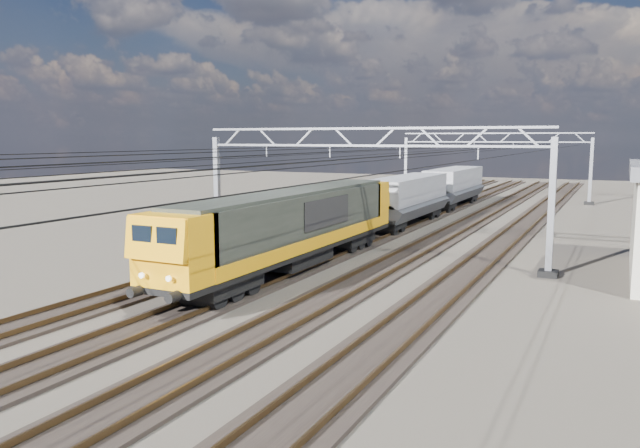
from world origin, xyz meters
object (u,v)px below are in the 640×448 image
at_px(catenary_gantry_far, 493,164).
at_px(hopper_wagon_lead, 407,196).
at_px(hopper_wagon_mid, 454,184).
at_px(catenary_gantry_mid, 364,188).
at_px(locomotive, 294,224).

distance_m(catenary_gantry_far, hopper_wagon_lead, 22.60).
bearing_deg(catenary_gantry_far, hopper_wagon_mid, -103.63).
height_order(hopper_wagon_lead, hopper_wagon_mid, same).
distance_m(catenary_gantry_mid, hopper_wagon_lead, 13.80).
xyz_separation_m(catenary_gantry_far, locomotive, (-2.00, -40.15, -1.58)).
bearing_deg(locomotive, catenary_gantry_mid, 64.25).
relative_size(catenary_gantry_far, hopper_wagon_lead, 1.53).
bearing_deg(hopper_wagon_lead, catenary_gantry_far, 84.91).
relative_size(locomotive, hopper_wagon_lead, 1.62).
xyz_separation_m(locomotive, hopper_wagon_mid, (-0.00, 31.90, -0.09)).
bearing_deg(catenary_gantry_mid, hopper_wagon_mid, 94.12).
bearing_deg(locomotive, catenary_gantry_far, 87.15).
bearing_deg(hopper_wagon_mid, hopper_wagon_lead, -90.00).
height_order(catenary_gantry_mid, catenary_gantry_far, same).
bearing_deg(catenary_gantry_mid, hopper_wagon_lead, 98.40).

